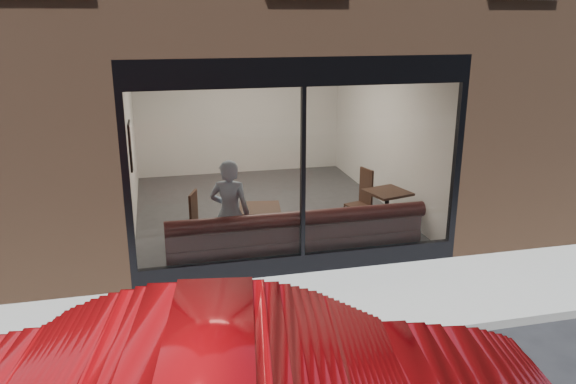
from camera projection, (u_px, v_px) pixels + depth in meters
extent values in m
plane|color=black|center=(347.00, 345.00, 6.62)|extent=(120.00, 120.00, 0.00)
cube|color=gray|center=(322.00, 305.00, 7.55)|extent=(40.00, 2.00, 0.01)
cube|color=gray|center=(348.00, 343.00, 6.56)|extent=(40.00, 0.10, 0.12)
cube|color=brown|center=(76.00, 115.00, 12.74)|extent=(2.50, 12.00, 3.20)
cube|color=brown|center=(384.00, 103.00, 14.42)|extent=(2.50, 12.00, 3.20)
cube|color=brown|center=(224.00, 93.00, 16.36)|extent=(5.00, 6.00, 3.20)
plane|color=#2D2D30|center=(264.00, 210.00, 11.26)|extent=(6.00, 6.00, 0.00)
plane|color=white|center=(262.00, 47.00, 10.32)|extent=(6.00, 6.00, 0.00)
plane|color=silver|center=(239.00, 109.00, 13.57)|extent=(5.00, 0.00, 5.00)
plane|color=silver|center=(129.00, 138.00, 10.24)|extent=(0.00, 6.00, 6.00)
plane|color=silver|center=(384.00, 127.00, 11.35)|extent=(0.00, 6.00, 6.00)
cube|color=black|center=(302.00, 263.00, 8.48)|extent=(5.00, 0.10, 0.30)
cube|color=black|center=(304.00, 72.00, 7.64)|extent=(5.00, 0.10, 0.40)
cube|color=black|center=(303.00, 174.00, 8.07)|extent=(0.06, 0.10, 2.50)
plane|color=white|center=(303.00, 175.00, 8.04)|extent=(4.80, 0.00, 4.80)
cube|color=#371415|center=(296.00, 249.00, 8.83)|extent=(4.00, 0.55, 0.45)
imported|color=#99B3CD|center=(230.00, 213.00, 8.61)|extent=(0.71, 0.58, 1.68)
cube|color=black|center=(260.00, 208.00, 9.11)|extent=(0.75, 0.75, 0.04)
cube|color=black|center=(388.00, 192.00, 9.96)|extent=(0.83, 0.83, 0.04)
cube|color=black|center=(184.00, 232.00, 9.48)|extent=(0.53, 0.53, 0.04)
cube|color=black|center=(358.00, 206.00, 10.82)|extent=(0.47, 0.47, 0.04)
cube|color=white|center=(132.00, 146.00, 9.99)|extent=(0.02, 0.58, 0.77)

